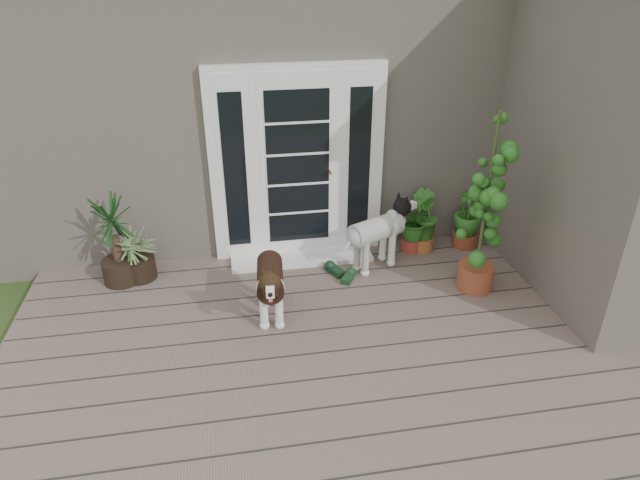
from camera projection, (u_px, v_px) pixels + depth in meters
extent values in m
cube|color=#6B5B4C|center=(359.00, 379.00, 4.69)|extent=(6.20, 4.60, 0.12)
cube|color=#665E54|center=(291.00, 89.00, 7.69)|extent=(7.40, 4.00, 3.10)
cube|color=#665E54|center=(628.00, 150.00, 5.39)|extent=(1.60, 2.40, 3.10)
cube|color=white|center=(298.00, 165.00, 6.04)|extent=(1.90, 0.14, 2.15)
cube|color=white|center=(302.00, 257.00, 6.36)|extent=(1.60, 0.40, 0.05)
imported|color=#164D1A|center=(412.00, 228.00, 6.44)|extent=(0.62, 0.62, 0.57)
imported|color=#1C6220|center=(423.00, 229.00, 6.47)|extent=(0.49, 0.49, 0.52)
imported|color=#225217|center=(467.00, 222.00, 6.53)|extent=(0.41, 0.41, 0.61)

